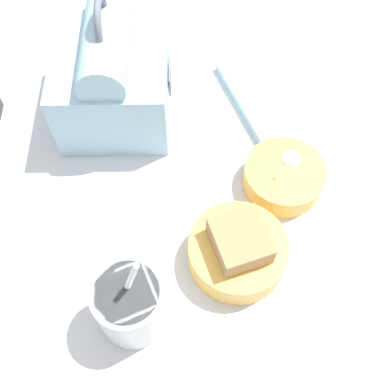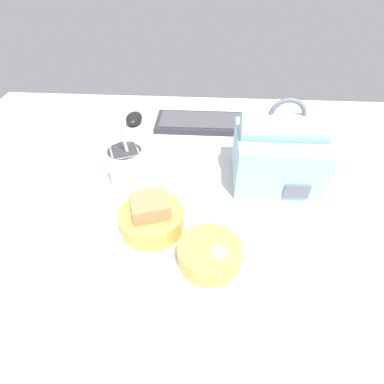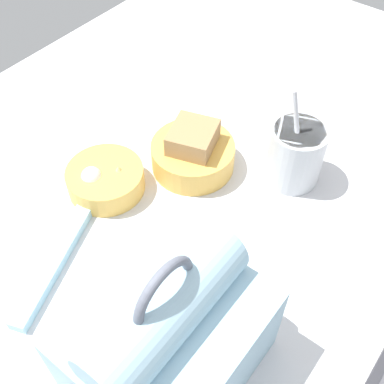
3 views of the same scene
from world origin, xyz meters
The scene contains 8 objects.
desk_surface centered at (0.00, 0.00, 1.00)cm, with size 140.00×110.00×2.00cm.
keyboard centered at (7.12, 34.41, 3.02)cm, with size 33.94×12.78×2.10cm.
lunch_bag centered at (23.42, 8.68, 9.69)cm, with size 20.12×17.03×21.28cm.
soup_cup centered at (-11.94, 4.43, 7.18)cm, with size 8.75×8.75×16.51cm.
bento_bowl_sandwich centered at (-4.15, -9.32, 4.97)cm, with size 13.37×13.37×7.97cm.
bento_bowl_snacks centered at (7.94, -16.93, 4.13)cm, with size 11.92×11.92×5.18cm.
computer_mouse centered at (-17.15, 34.58, 3.57)cm, with size 5.10×7.71×3.13cm.
chopstick_case centered at (22.13, -12.74, 2.80)cm, with size 20.70×9.78×1.60cm.
Camera 2 is at (6.81, -50.92, 49.70)cm, focal length 28.00 mm.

